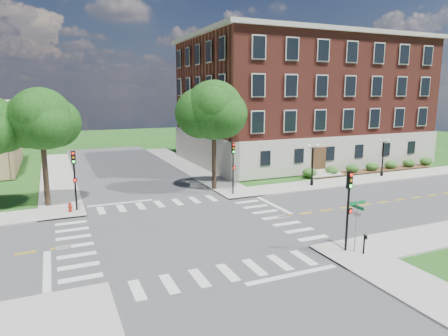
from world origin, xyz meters
name	(u,v)px	position (x,y,z in m)	size (l,w,h in m)	color
ground	(186,230)	(0.00, 0.00, 0.00)	(160.00, 160.00, 0.00)	#1F4B15
road_ew	(186,230)	(0.00, 0.00, 0.01)	(90.00, 12.00, 0.01)	#3D3D3F
road_ns	(186,230)	(0.00, 0.00, 0.01)	(12.00, 90.00, 0.01)	#3D3D3F
sidewalk_ne	(268,172)	(15.38, 15.38, 0.06)	(34.00, 34.00, 0.12)	#9E9B93
crosswalk_east	(275,218)	(7.20, 0.00, 0.00)	(2.20, 10.20, 0.02)	silver
stop_bar_east	(274,205)	(8.80, 3.00, 0.00)	(0.40, 5.50, 0.00)	silver
main_building	(300,100)	(24.00, 21.99, 8.34)	(30.60, 22.40, 16.50)	#ACA898
shrub_row	(372,172)	(27.00, 10.80, 0.00)	(18.00, 2.00, 1.30)	#28511B
tree_c	(41,119)	(-8.72, 10.15, 7.29)	(5.00, 5.00, 9.71)	#302318
tree_d	(214,110)	(6.23, 10.02, 7.74)	(5.63, 5.63, 10.46)	#302318
traffic_signal_se	(349,201)	(7.58, -7.49, 3.19)	(0.36, 0.42, 4.80)	black
traffic_signal_ne	(233,161)	(7.08, 7.48, 3.19)	(0.36, 0.41, 4.80)	black
traffic_signal_nw	(74,173)	(-6.60, 7.68, 3.19)	(0.34, 0.39, 4.80)	black
twin_lamp_west	(313,162)	(15.85, 7.42, 2.52)	(1.36, 0.36, 4.23)	black
twin_lamp_east	(383,155)	(25.92, 8.17, 2.52)	(1.36, 0.36, 4.23)	black
street_sign_pole	(357,216)	(7.94, -7.84, 2.31)	(1.10, 1.10, 3.10)	gray
push_button_post	(364,243)	(8.19, -8.34, 0.80)	(0.14, 0.21, 1.20)	black
fire_hydrant	(70,207)	(-7.11, 7.47, 0.46)	(0.35, 0.35, 0.75)	maroon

